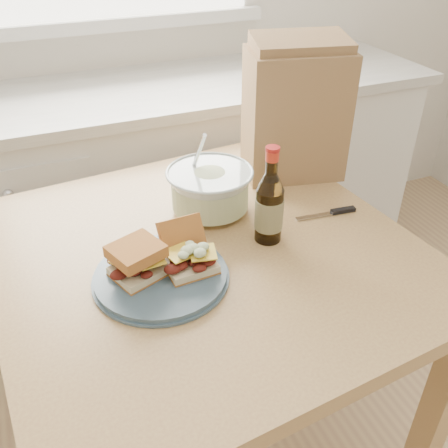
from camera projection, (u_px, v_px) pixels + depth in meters
name	position (u px, v px, depth m)	size (l,w,h in m)	color
cabinet_run	(141.00, 193.00, 2.18)	(2.50, 0.64, 0.94)	white
dining_table	(206.00, 286.00, 1.30)	(1.10, 1.10, 0.84)	tan
plate	(161.00, 276.00, 1.13)	(0.30, 0.30, 0.02)	#405767
sandwich_left	(137.00, 260.00, 1.10)	(0.13, 0.13, 0.08)	beige
sandwich_right	(187.00, 251.00, 1.14)	(0.12, 0.16, 0.09)	beige
coleslaw_bowl	(210.00, 191.00, 1.35)	(0.24, 0.24, 0.23)	silver
beer_bottle	(269.00, 206.00, 1.22)	(0.07, 0.07, 0.25)	black
knife	(336.00, 212.00, 1.36)	(0.18, 0.03, 0.01)	silver
paper_bag	(295.00, 114.00, 1.47)	(0.29, 0.19, 0.37)	#977549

